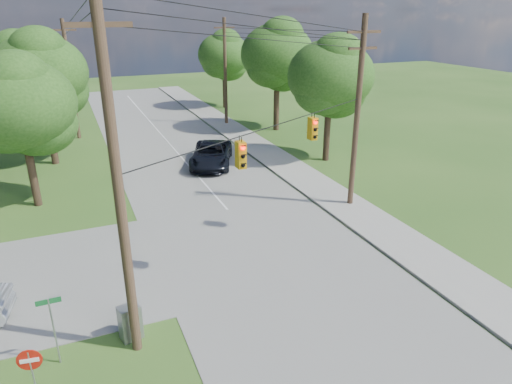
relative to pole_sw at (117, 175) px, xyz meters
name	(u,v)px	position (x,y,z in m)	size (l,w,h in m)	color
ground	(266,321)	(4.60, -0.40, -6.23)	(140.00, 140.00, 0.00)	#2C531B
main_road	(262,249)	(6.60, 4.60, -6.21)	(10.00, 100.00, 0.03)	gray
sidewalk_east	(378,225)	(13.30, 4.60, -6.17)	(2.60, 100.00, 0.12)	#99978F
pole_sw	(117,175)	(0.00, 0.00, 0.00)	(2.00, 0.32, 12.00)	#503A29
pole_ne	(357,112)	(13.50, 7.60, -0.76)	(2.00, 0.32, 10.50)	#503A29
pole_north_e	(225,71)	(13.50, 29.60, -1.10)	(2.00, 0.32, 10.00)	#503A29
pole_north_w	(71,79)	(-0.40, 29.60, -1.10)	(2.00, 0.32, 10.00)	#503A29
power_lines	(205,40)	(6.10, 11.14, 2.93)	(13.93, 29.62, 4.93)	black
traffic_signals	(280,140)	(7.15, 4.03, -0.73)	(4.91, 3.27, 1.05)	#D3940C
tree_w_near	(19,104)	(-3.40, 14.60, -0.30)	(6.00, 6.00, 8.40)	#483124
tree_w_mid	(40,73)	(-2.40, 22.60, 0.35)	(6.40, 6.40, 9.22)	#483124
tree_w_far	(18,64)	(-4.40, 32.60, 0.02)	(6.00, 6.00, 8.73)	#483124
tree_e_near	(330,76)	(16.60, 15.60, 0.02)	(6.20, 6.20, 8.81)	#483124
tree_e_mid	(277,54)	(17.10, 25.60, 0.68)	(6.60, 6.60, 9.64)	#483124
tree_e_far	(224,55)	(16.10, 37.60, -0.31)	(5.80, 5.80, 8.32)	#483124
car_main_north	(211,154)	(8.20, 17.67, -5.37)	(2.74, 5.94, 1.65)	black
control_cabinet	(130,322)	(-0.09, 0.60, -5.58)	(0.71, 0.51, 1.29)	gray
do_not_enter_sign	(31,366)	(-2.99, -1.44, -4.71)	(0.68, 0.15, 2.05)	gray
street_name_sign	(53,322)	(-2.42, 0.26, -4.64)	(0.74, 0.06, 2.46)	gray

